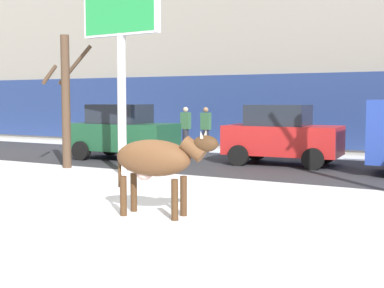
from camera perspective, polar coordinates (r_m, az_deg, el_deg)
name	(u,v)px	position (r m, az deg, el deg)	size (l,w,h in m)	color
ground_plane	(111,215)	(9.54, -8.64, -7.56)	(120.00, 120.00, 0.00)	white
road_strip	(269,166)	(16.30, 8.24, -2.37)	(60.00, 5.60, 0.01)	#333338
cow_brown	(157,160)	(9.23, -3.79, -1.69)	(1.93, 0.78, 1.54)	brown
billboard	(121,14)	(14.78, -7.68, 13.66)	(2.53, 0.41, 5.56)	silver
car_darkgreen_hatchback	(123,132)	(18.10, -7.43, 1.29)	(3.60, 2.09, 1.86)	#194C2D
car_red_hatchback	(282,135)	(16.69, 9.62, 0.96)	(3.60, 2.09, 1.86)	red
pedestrian_near_billboard	(186,129)	(20.59, -0.69, 1.63)	(0.36, 0.24, 1.73)	#282833
pedestrian_by_cars	(206,130)	(20.17, 1.49, 1.56)	(0.36, 0.24, 1.73)	#282833
pedestrian_far_left	(296,132)	(18.81, 11.06, 1.23)	(0.36, 0.24, 1.73)	#282833
bare_tree_left_lot	(66,98)	(16.16, -13.40, 4.84)	(1.18, 1.37, 3.91)	#4C3828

